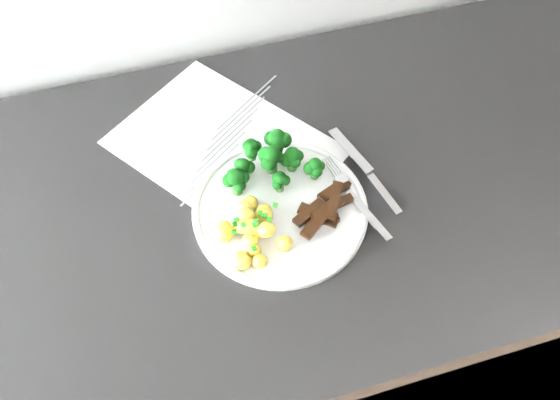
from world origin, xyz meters
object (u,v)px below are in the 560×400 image
at_px(beef_strips, 324,209).
at_px(knife, 373,180).
at_px(fork, 358,201).
at_px(counter, 309,315).
at_px(recipe_paper, 225,147).
at_px(potatoes, 250,229).
at_px(plate, 280,209).
at_px(broccoli, 269,161).

xyz_separation_m(beef_strips, knife, (0.09, 0.03, -0.01)).
distance_m(beef_strips, fork, 0.05).
relative_size(counter, recipe_paper, 6.24).
height_order(counter, recipe_paper, recipe_paper).
relative_size(recipe_paper, potatoes, 3.47).
xyz_separation_m(plate, beef_strips, (0.06, -0.02, 0.01)).
distance_m(plate, knife, 0.14).
relative_size(counter, potatoes, 21.62).
relative_size(recipe_paper, knife, 2.26).
bearing_deg(potatoes, counter, 24.39).
distance_m(plate, fork, 0.11).
bearing_deg(plate, broccoli, 88.27).
distance_m(beef_strips, knife, 0.09).
bearing_deg(recipe_paper, potatoes, -91.29).
relative_size(counter, fork, 15.24).
bearing_deg(plate, recipe_paper, 109.01).
bearing_deg(recipe_paper, broccoli, -56.85).
height_order(counter, potatoes, potatoes).
bearing_deg(knife, counter, 166.96).
relative_size(broccoli, beef_strips, 1.46).
xyz_separation_m(broccoli, beef_strips, (0.05, -0.09, -0.02)).
bearing_deg(broccoli, knife, -20.49).
xyz_separation_m(broccoli, knife, (0.14, -0.05, -0.03)).
bearing_deg(plate, potatoes, -150.67).
relative_size(plate, potatoes, 2.20).
bearing_deg(broccoli, recipe_paper, 123.15).
height_order(counter, broccoli, broccoli).
relative_size(fork, knife, 0.92).
relative_size(potatoes, beef_strips, 1.11).
bearing_deg(counter, broccoli, 152.11).
distance_m(recipe_paper, beef_strips, 0.19).
height_order(recipe_paper, potatoes, potatoes).
bearing_deg(counter, knife, -13.04).
height_order(broccoli, potatoes, broccoli).
xyz_separation_m(broccoli, fork, (0.10, -0.09, -0.02)).
height_order(recipe_paper, knife, knife).
distance_m(plate, broccoli, 0.07).
relative_size(recipe_paper, beef_strips, 3.85).
bearing_deg(beef_strips, broccoli, 122.30).
height_order(plate, potatoes, potatoes).
height_order(broccoli, fork, broccoli).
bearing_deg(beef_strips, fork, 0.73).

